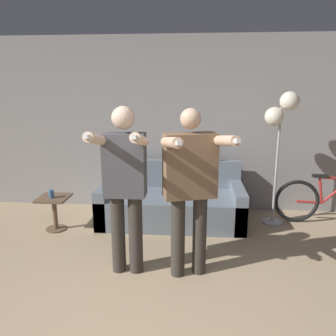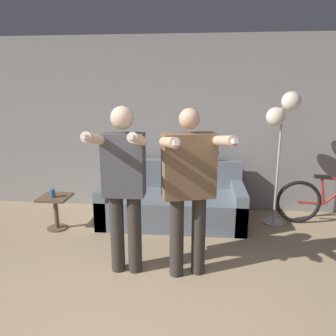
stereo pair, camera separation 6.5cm
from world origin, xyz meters
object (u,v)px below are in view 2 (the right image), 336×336
at_px(side_table, 56,206).
at_px(floor_lamp, 283,117).
at_px(person_right, 189,182).
at_px(cup, 52,193).
at_px(person_left, 124,180).
at_px(cat, 207,156).
at_px(couch, 173,203).
at_px(bicycle, 332,202).

bearing_deg(side_table, floor_lamp, 9.14).
distance_m(person_right, cup, 2.08).
bearing_deg(person_left, cat, 63.69).
bearing_deg(cat, couch, -143.65).
bearing_deg(person_left, side_table, 140.43).
distance_m(cat, floor_lamp, 1.17).
height_order(person_left, cat, person_left).
height_order(person_right, bicycle, person_right).
distance_m(person_right, side_table, 2.14).
relative_size(couch, cup, 18.40).
bearing_deg(bicycle, cat, 171.30).
bearing_deg(couch, cat, 36.35).
height_order(couch, person_right, person_right).
height_order(person_right, floor_lamp, floor_lamp).
bearing_deg(bicycle, person_right, -142.61).
relative_size(person_left, side_table, 3.68).
distance_m(cat, bicycle, 1.83).
relative_size(person_left, person_right, 1.01).
xyz_separation_m(couch, person_left, (-0.36, -1.38, 0.72)).
relative_size(person_left, cat, 3.97).
distance_m(cat, cup, 2.21).
bearing_deg(side_table, person_left, -39.03).
xyz_separation_m(couch, cat, (0.48, 0.35, 0.63)).
distance_m(couch, person_left, 1.60).
distance_m(couch, side_table, 1.59).
bearing_deg(person_left, cup, 141.74).
distance_m(person_right, cat, 1.75).
relative_size(floor_lamp, side_table, 3.95).
bearing_deg(floor_lamp, person_right, -129.22).
bearing_deg(floor_lamp, person_left, -141.54).
distance_m(person_left, person_right, 0.63).
bearing_deg(floor_lamp, couch, -178.44).
distance_m(couch, person_right, 1.58).
distance_m(side_table, cup, 0.19).
xyz_separation_m(person_left, bicycle, (2.55, 1.47, -0.65)).
bearing_deg(person_right, cup, 137.12).
xyz_separation_m(cup, bicycle, (3.73, 0.56, -0.19)).
xyz_separation_m(person_left, cup, (-1.18, 0.91, -0.46)).
distance_m(person_left, floor_lamp, 2.34).
distance_m(cup, bicycle, 3.78).
bearing_deg(person_right, side_table, 136.09).
bearing_deg(cat, cup, -157.76).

